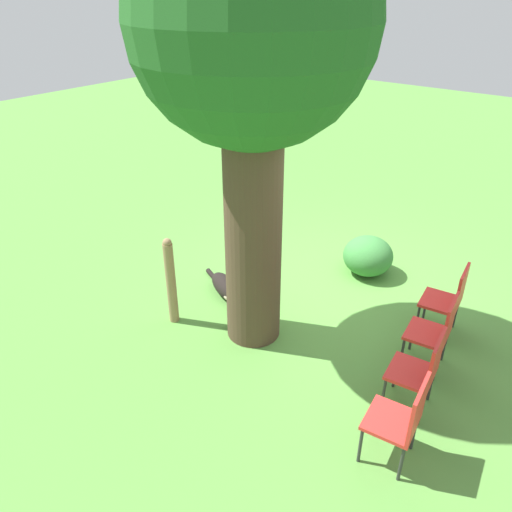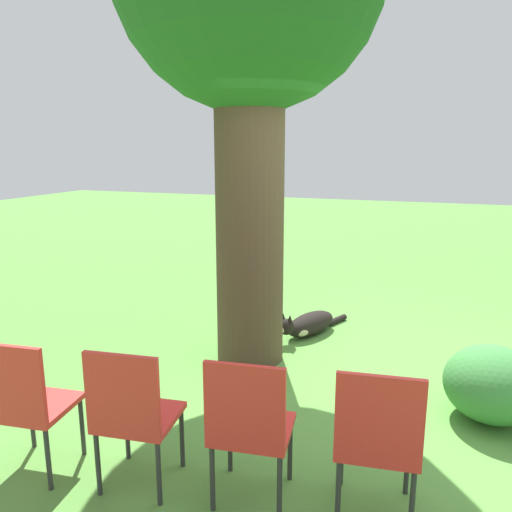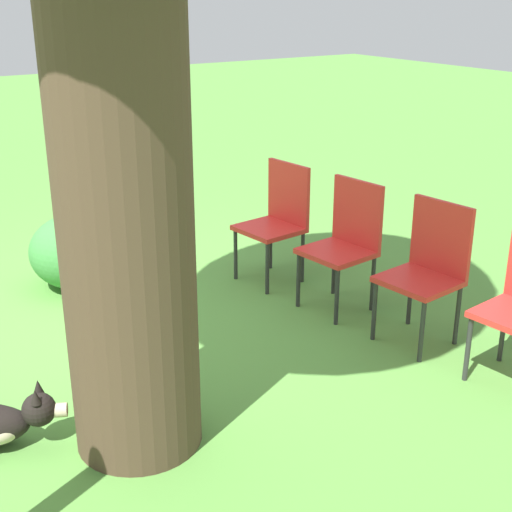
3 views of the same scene
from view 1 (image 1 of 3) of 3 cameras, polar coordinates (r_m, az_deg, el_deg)
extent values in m
plane|color=#56933D|center=(6.85, 7.26, -4.25)|extent=(30.00, 30.00, 0.00)
cylinder|color=#4C3828|center=(5.37, -0.32, 3.24)|extent=(0.63, 0.63, 2.80)
sphere|color=#235B23|center=(4.83, -0.39, 25.40)|extent=(2.30, 2.30, 2.30)
ellipsoid|color=black|center=(6.72, -3.45, -3.54)|extent=(0.76, 0.55, 0.24)
ellipsoid|color=#C6B293|center=(6.58, -2.75, -4.46)|extent=(0.32, 0.32, 0.14)
sphere|color=black|center=(6.37, -1.98, -4.75)|extent=(0.23, 0.23, 0.17)
cylinder|color=#C6B293|center=(6.31, -1.60, -5.29)|extent=(0.10, 0.10, 0.07)
cone|color=black|center=(6.33, -1.62, -3.88)|extent=(0.05, 0.05, 0.08)
cone|color=black|center=(6.30, -2.38, -4.09)|extent=(0.05, 0.05, 0.08)
cylinder|color=black|center=(7.15, -5.02, -2.23)|extent=(0.32, 0.20, 0.07)
cylinder|color=#937551|center=(6.08, -9.68, -3.13)|extent=(0.12, 0.12, 1.08)
sphere|color=#937551|center=(5.81, -10.13, 1.51)|extent=(0.11, 0.11, 0.11)
cube|color=red|center=(6.27, 20.28, -4.89)|extent=(0.47, 0.49, 0.04)
cube|color=red|center=(6.12, 22.43, -3.41)|extent=(0.08, 0.44, 0.47)
cylinder|color=#2D2D2D|center=(6.26, 17.94, -6.98)|extent=(0.03, 0.03, 0.41)
cylinder|color=#2D2D2D|center=(6.57, 18.83, -5.26)|extent=(0.03, 0.03, 0.41)
cylinder|color=#2D2D2D|center=(6.22, 21.13, -7.88)|extent=(0.03, 0.03, 0.41)
cylinder|color=#2D2D2D|center=(6.53, 21.86, -6.09)|extent=(0.03, 0.03, 0.41)
cube|color=red|center=(5.70, 18.94, -8.36)|extent=(0.47, 0.49, 0.04)
cube|color=red|center=(5.54, 21.29, -6.84)|extent=(0.08, 0.44, 0.47)
cylinder|color=#2D2D2D|center=(5.71, 16.34, -10.66)|extent=(0.03, 0.03, 0.41)
cylinder|color=#2D2D2D|center=(6.01, 17.40, -8.59)|extent=(0.03, 0.03, 0.41)
cylinder|color=#2D2D2D|center=(5.67, 19.86, -11.68)|extent=(0.03, 0.03, 0.41)
cylinder|color=#2D2D2D|center=(5.97, 20.73, -9.54)|extent=(0.03, 0.03, 0.41)
cube|color=red|center=(5.16, 17.28, -12.58)|extent=(0.47, 0.49, 0.04)
cube|color=red|center=(4.98, 19.86, -11.05)|extent=(0.08, 0.44, 0.47)
cylinder|color=#2D2D2D|center=(5.19, 14.35, -15.08)|extent=(0.03, 0.03, 0.41)
cylinder|color=#2D2D2D|center=(5.47, 15.65, -12.59)|extent=(0.03, 0.03, 0.41)
cylinder|color=#2D2D2D|center=(5.15, 18.28, -16.27)|extent=(0.03, 0.03, 0.41)
cylinder|color=#2D2D2D|center=(5.43, 19.35, -13.67)|extent=(0.03, 0.03, 0.41)
cube|color=red|center=(4.66, 15.16, -17.73)|extent=(0.47, 0.49, 0.04)
cube|color=red|center=(4.46, 18.04, -16.27)|extent=(0.08, 0.44, 0.47)
cylinder|color=#2D2D2D|center=(4.72, 11.84, -20.40)|extent=(0.03, 0.03, 0.41)
cylinder|color=#2D2D2D|center=(4.97, 13.47, -17.40)|extent=(0.03, 0.03, 0.41)
cylinder|color=#2D2D2D|center=(4.68, 16.25, -21.81)|extent=(0.03, 0.03, 0.41)
cylinder|color=#2D2D2D|center=(4.93, 17.61, -18.67)|extent=(0.03, 0.03, 0.41)
ellipsoid|color=#3D843D|center=(7.28, 12.67, 0.01)|extent=(0.70, 0.70, 0.56)
camera|label=2|loc=(5.77, 47.92, 1.65)|focal=35.00mm
camera|label=3|loc=(4.55, -37.03, 2.62)|focal=50.00mm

